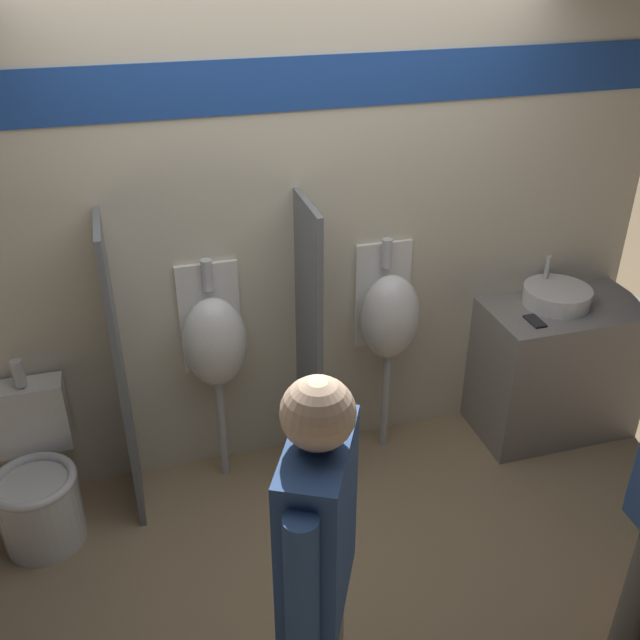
{
  "coord_description": "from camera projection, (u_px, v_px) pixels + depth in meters",
  "views": [
    {
      "loc": [
        -0.82,
        -2.68,
        2.71
      ],
      "look_at": [
        0.0,
        0.17,
        1.05
      ],
      "focal_mm": 40.0,
      "sensor_mm": 36.0,
      "label": 1
    }
  ],
  "objects": [
    {
      "name": "display_wall",
      "position": [
        297.0,
        227.0,
        3.61
      ],
      "size": [
        3.99,
        0.07,
        2.7
      ],
      "color": "beige",
      "rests_on": "ground_plane"
    },
    {
      "name": "cell_phone",
      "position": [
        535.0,
        321.0,
        3.84
      ],
      "size": [
        0.07,
        0.14,
        0.01
      ],
      "color": "#232328",
      "rests_on": "sink_counter"
    },
    {
      "name": "divider_mid",
      "position": [
        309.0,
        347.0,
        3.68
      ],
      "size": [
        0.03,
        0.43,
        1.58
      ],
      "color": "slate",
      "rests_on": "ground_plane"
    },
    {
      "name": "sink_counter",
      "position": [
        556.0,
        369.0,
        4.19
      ],
      "size": [
        0.91,
        0.51,
        0.83
      ],
      "color": "gray",
      "rests_on": "ground_plane"
    },
    {
      "name": "urinal_near_counter",
      "position": [
        215.0,
        342.0,
        3.61
      ],
      "size": [
        0.33,
        0.28,
        1.27
      ],
      "color": "silver",
      "rests_on": "ground_plane"
    },
    {
      "name": "urinal_far",
      "position": [
        389.0,
        317.0,
        3.84
      ],
      "size": [
        0.33,
        0.28,
        1.27
      ],
      "color": "silver",
      "rests_on": "ground_plane"
    },
    {
      "name": "person_in_vest",
      "position": [
        318.0,
        572.0,
        2.27
      ],
      "size": [
        0.35,
        0.52,
        1.64
      ],
      "rotation": [
        0.0,
        0.0,
        1.1
      ],
      "color": "gray",
      "rests_on": "ground_plane"
    },
    {
      "name": "sink_basin",
      "position": [
        557.0,
        296.0,
        4.0
      ],
      "size": [
        0.38,
        0.38,
        0.24
      ],
      "color": "white",
      "rests_on": "sink_counter"
    },
    {
      "name": "ground_plane",
      "position": [
        329.0,
        508.0,
        3.77
      ],
      "size": [
        16.0,
        16.0,
        0.0
      ],
      "primitive_type": "plane",
      "color": "#997F5B"
    },
    {
      "name": "divider_near_counter",
      "position": [
        121.0,
        375.0,
        3.45
      ],
      "size": [
        0.03,
        0.43,
        1.58
      ],
      "color": "slate",
      "rests_on": "ground_plane"
    },
    {
      "name": "toilet",
      "position": [
        37.0,
        483.0,
        3.51
      ],
      "size": [
        0.41,
        0.57,
        0.89
      ],
      "color": "white",
      "rests_on": "ground_plane"
    }
  ]
}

